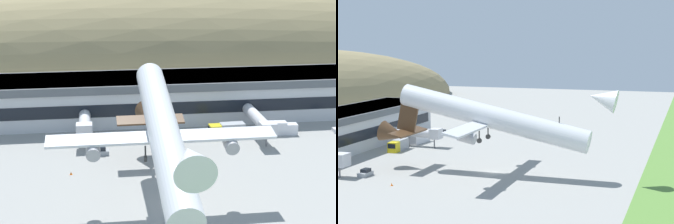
# 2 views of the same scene
# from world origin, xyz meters

# --- Properties ---
(ground_plane) EXTENTS (446.70, 446.70, 0.00)m
(ground_plane) POSITION_xyz_m (0.00, 0.00, 0.00)
(ground_plane) COLOR gray
(jetway_1) EXTENTS (3.38, 17.14, 5.43)m
(jetway_1) POSITION_xyz_m (23.46, 31.06, 3.99)
(jetway_1) COLOR silver
(jetway_1) RESTS_ON ground_plane
(cargo_airplane) EXTENTS (36.88, 55.86, 16.04)m
(cargo_airplane) POSITION_xyz_m (-1.91, -0.35, 12.83)
(cargo_airplane) COLOR silver
(service_car_0) EXTENTS (3.87, 1.83, 1.65)m
(service_car_0) POSITION_xyz_m (-11.79, 25.18, 0.68)
(service_car_0) COLOR #999EA3
(service_car_0) RESTS_ON ground_plane
(service_car_1) EXTENTS (4.16, 1.90, 1.70)m
(service_car_1) POSITION_xyz_m (43.57, 32.32, 0.70)
(service_car_1) COLOR silver
(service_car_1) RESTS_ON ground_plane
(service_car_2) EXTENTS (3.87, 2.10, 1.52)m
(service_car_2) POSITION_xyz_m (56.78, 28.08, 0.63)
(service_car_2) COLOR silver
(service_car_2) RESTS_ON ground_plane
(fuel_truck) EXTENTS (8.02, 2.81, 2.95)m
(fuel_truck) POSITION_xyz_m (28.73, 32.68, 1.41)
(fuel_truck) COLOR silver
(fuel_truck) RESTS_ON ground_plane
(box_truck) EXTENTS (8.19, 2.98, 2.98)m
(box_truck) POSITION_xyz_m (16.66, 32.93, 1.46)
(box_truck) COLOR gold
(box_truck) RESTS_ON ground_plane
(traffic_cone_0) EXTENTS (0.52, 0.52, 0.58)m
(traffic_cone_0) POSITION_xyz_m (-17.34, 15.36, 0.28)
(traffic_cone_0) COLOR orange
(traffic_cone_0) RESTS_ON ground_plane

